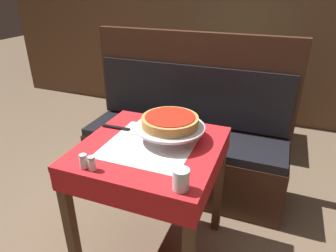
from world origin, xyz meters
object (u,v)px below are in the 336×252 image
Objects in this scene: dining_table_rear at (232,79)px; water_glass_near at (181,179)px; condiment_caddy at (231,62)px; dining_table_front at (151,161)px; salt_shaker at (84,161)px; pepper_shaker at (92,163)px; booth_bench at (184,146)px; pizza_pan_stand at (170,127)px; deep_dish_pizza at (170,121)px; pizza_server at (126,129)px.

dining_table_rear is 8.18× the size of water_glass_near.
dining_table_front is at bearing -93.15° from condiment_caddy.
salt_shaker and pepper_shaker have the same top height.
water_glass_near is (0.27, -0.29, 0.15)m from dining_table_front.
pepper_shaker is (-0.11, -1.01, 0.43)m from booth_bench.
pizza_pan_stand is (-0.06, -1.57, 0.18)m from dining_table_rear.
dining_table_front is 0.49× the size of booth_bench.
dining_table_rear is at bearing 80.71° from salt_shaker.
deep_dish_pizza is 4.36× the size of salt_shaker.
salt_shaker is at bearing -178.55° from water_glass_near.
pepper_shaker is at bearing -119.18° from pizza_pan_stand.
booth_bench is 22.69× the size of pepper_shaker.
water_glass_near is 0.60× the size of condiment_caddy.
pizza_pan_stand is 0.43m from water_glass_near.
salt_shaker is 0.04m from pepper_shaker.
water_glass_near is at bearing -63.39° from deep_dish_pizza.
water_glass_near is (0.30, -0.99, 0.44)m from booth_bench.
water_glass_near reaches higher than pepper_shaker.
pizza_server is at bearing 91.01° from salt_shaker.
dining_table_front is 0.38m from salt_shaker.
dining_table_front is 0.36m from pepper_shaker.
pepper_shaker is at bearing 0.00° from salt_shaker.
pizza_pan_stand reaches higher than pizza_server.
deep_dish_pizza is 0.48m from salt_shaker.
dining_table_front is 0.21m from pizza_pan_stand.
pizza_pan_stand is at bearing -79.59° from booth_bench.
pepper_shaker reaches higher than pizza_server.
dining_table_rear is 1.58m from pizza_pan_stand.
condiment_caddy is (0.13, 1.02, 0.43)m from booth_bench.
pizza_server is (-0.27, 0.01, -0.06)m from pizza_pan_stand.
booth_bench is 22.39× the size of salt_shaker.
deep_dish_pizza is at bearing -1.51° from pizza_server.
pizza_server is 4.00× the size of pepper_shaker.
condiment_caddy is at bearing 81.98° from salt_shaker.
condiment_caddy is at bearing 79.79° from pizza_server.
water_glass_near is 0.41m from pepper_shaker.
pizza_server reaches higher than dining_table_rear.
dining_table_front is 0.99× the size of dining_table_rear.
pepper_shaker is 2.04m from condiment_caddy.
booth_bench reaches higher than deep_dish_pizza.
booth_bench is (-0.04, 0.71, -0.29)m from dining_table_front.
pizza_pan_stand is 3.99× the size of water_glass_near.
water_glass_near is at bearing -85.17° from condiment_caddy.
pizza_server is (-0.16, -0.60, 0.40)m from booth_bench.
water_glass_near is 2.02m from condiment_caddy.
dining_table_front is at bearing -86.86° from booth_bench.
salt_shaker is at bearing -123.85° from pizza_pan_stand.
booth_bench is 16.50× the size of water_glass_near.
dining_table_rear is 1.60m from pizza_server.
dining_table_rear is at bearing 81.97° from pepper_shaker.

